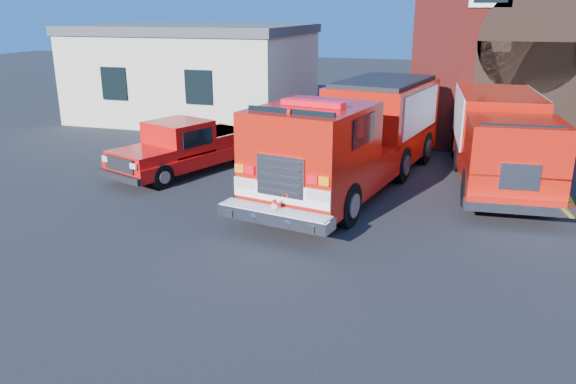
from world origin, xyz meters
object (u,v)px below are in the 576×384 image
(fire_engine, at_px, (356,136))
(side_building, at_px, (198,71))
(pickup_truck, at_px, (186,148))
(secondary_truck, at_px, (500,136))

(fire_engine, bearing_deg, side_building, 136.09)
(pickup_truck, relative_size, secondary_truck, 0.69)
(secondary_truck, bearing_deg, side_building, 151.54)
(side_building, xyz_separation_m, pickup_truck, (4.03, -9.31, -1.40))
(side_building, bearing_deg, pickup_truck, -66.57)
(secondary_truck, bearing_deg, pickup_truck, -168.48)
(fire_engine, bearing_deg, secondary_truck, 23.83)
(fire_engine, height_order, secondary_truck, fire_engine)
(side_building, distance_m, fire_engine, 13.22)
(side_building, xyz_separation_m, fire_engine, (9.51, -9.16, -0.68))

